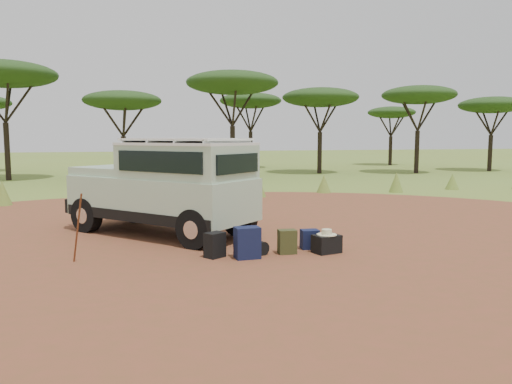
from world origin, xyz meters
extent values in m
plane|color=olive|center=(0.00, 0.00, 0.00)|extent=(140.00, 140.00, 0.00)
cylinder|color=brown|center=(0.00, 0.00, 0.00)|extent=(23.00, 23.00, 0.01)
cone|color=olive|center=(-6.00, 8.30, 0.42)|extent=(0.60, 0.60, 0.85)
cone|color=olive|center=(-3.00, 9.20, 0.35)|extent=(0.60, 0.60, 0.70)
cone|color=olive|center=(0.00, 8.80, 0.45)|extent=(0.60, 0.60, 0.90)
cone|color=olive|center=(3.00, 8.40, 0.40)|extent=(0.60, 0.60, 0.80)
cone|color=olive|center=(6.00, 9.10, 0.38)|extent=(0.60, 0.60, 0.75)
cone|color=olive|center=(9.00, 8.50, 0.42)|extent=(0.60, 0.60, 0.85)
cone|color=olive|center=(12.00, 8.90, 0.35)|extent=(0.60, 0.60, 0.70)
cylinder|color=black|center=(-8.00, 19.00, 1.53)|extent=(0.28, 0.28, 3.06)
ellipsoid|color=#173312|center=(-8.00, 19.00, 5.58)|extent=(5.50, 5.50, 1.38)
cylinder|color=black|center=(-2.00, 18.20, 1.17)|extent=(0.28, 0.28, 2.34)
ellipsoid|color=#173312|center=(-2.00, 18.20, 4.26)|extent=(4.20, 4.20, 1.05)
cylinder|color=black|center=(4.00, 17.80, 1.46)|extent=(0.28, 0.28, 2.93)
ellipsoid|color=#173312|center=(4.00, 17.80, 5.33)|extent=(5.20, 5.20, 1.30)
cylinder|color=black|center=(10.00, 19.50, 1.30)|extent=(0.28, 0.28, 2.61)
ellipsoid|color=#173312|center=(10.00, 19.50, 4.76)|extent=(4.80, 4.80, 1.20)
cylinder|color=black|center=(16.00, 18.00, 1.35)|extent=(0.28, 0.28, 2.70)
ellipsoid|color=#173312|center=(16.00, 18.00, 4.92)|extent=(4.60, 4.60, 1.15)
cylinder|color=black|center=(22.00, 18.60, 1.22)|extent=(0.28, 0.28, 2.43)
ellipsoid|color=#173312|center=(22.00, 18.60, 4.43)|extent=(4.40, 4.40, 1.10)
cylinder|color=black|center=(7.00, 25.50, 1.35)|extent=(0.28, 0.28, 2.70)
ellipsoid|color=#173312|center=(7.00, 25.50, 4.92)|extent=(4.50, 4.50, 1.12)
cylinder|color=black|center=(19.00, 26.50, 1.17)|extent=(0.28, 0.28, 2.34)
ellipsoid|color=#173312|center=(19.00, 26.50, 4.26)|extent=(3.80, 3.80, 0.95)
cube|color=#A0BCA0|center=(-1.15, 1.88, 0.90)|extent=(4.43, 4.59, 0.95)
cube|color=black|center=(-1.15, 1.88, 0.54)|extent=(4.39, 4.55, 0.24)
cube|color=#A0BCA0|center=(-0.61, 1.29, 1.75)|extent=(3.21, 3.27, 0.75)
cube|color=silver|center=(-0.61, 1.29, 2.16)|extent=(3.24, 3.30, 0.06)
cube|color=silver|center=(-0.61, 1.29, 2.26)|extent=(3.00, 3.06, 0.05)
cube|color=#A0BCA0|center=(-2.12, 2.94, 1.48)|extent=(2.42, 2.41, 0.20)
cube|color=black|center=(-1.54, 2.31, 1.79)|extent=(1.24, 1.15, 0.53)
cube|color=black|center=(-1.28, 0.67, 1.79)|extent=(1.64, 1.79, 0.45)
cube|color=black|center=(0.06, 1.90, 1.79)|extent=(1.64, 1.79, 0.45)
cube|color=black|center=(0.35, 0.24, 1.75)|extent=(1.13, 1.04, 0.41)
cube|color=black|center=(-2.72, 3.60, 0.60)|extent=(1.44, 1.33, 0.34)
cylinder|color=black|center=(-2.80, 3.68, 1.41)|extent=(1.01, 0.93, 0.07)
cylinder|color=black|center=(-2.80, 3.68, 0.87)|extent=(1.01, 0.93, 0.07)
cylinder|color=silver|center=(-3.03, 3.51, 1.21)|extent=(0.21, 0.20, 0.22)
cylinder|color=silver|center=(-2.61, 3.89, 1.21)|extent=(0.21, 0.20, 0.22)
cube|color=silver|center=(-2.78, 3.65, 0.72)|extent=(0.34, 0.31, 0.12)
cylinder|color=black|center=(-0.84, 2.84, 1.68)|extent=(0.11, 0.11, 0.83)
cylinder|color=black|center=(-2.91, 2.60, 0.42)|extent=(0.78, 0.81, 0.84)
cylinder|color=black|center=(-1.71, 3.69, 0.42)|extent=(0.78, 0.81, 0.84)
cylinder|color=black|center=(-0.60, 0.08, 0.42)|extent=(0.78, 0.81, 0.84)
cylinder|color=black|center=(0.60, 1.17, 0.42)|extent=(0.78, 0.81, 0.84)
cylinder|color=brown|center=(-2.83, -0.59, 0.66)|extent=(0.25, 0.40, 1.32)
cube|color=black|center=(-0.34, -0.77, 0.25)|extent=(0.45, 0.42, 0.49)
cube|color=#131B3C|center=(0.25, -0.99, 0.30)|extent=(0.48, 0.35, 0.61)
cube|color=#373B1B|center=(1.11, -0.82, 0.24)|extent=(0.37, 0.27, 0.49)
cube|color=#131B3C|center=(1.70, -0.53, 0.20)|extent=(0.38, 0.30, 0.41)
cube|color=black|center=(1.90, -0.96, 0.18)|extent=(0.59, 0.48, 0.37)
cylinder|color=black|center=(0.56, -0.75, 0.14)|extent=(0.36, 0.36, 0.28)
cylinder|color=beige|center=(1.90, -0.96, 0.38)|extent=(0.40, 0.40, 0.02)
cylinder|color=beige|center=(1.90, -0.96, 0.43)|extent=(0.20, 0.20, 0.10)
camera|label=1|loc=(-1.97, -10.07, 2.33)|focal=35.00mm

